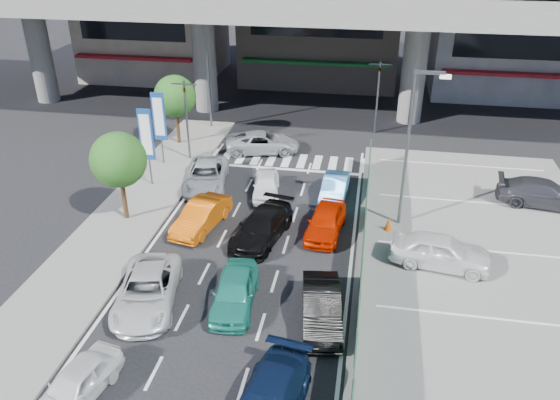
% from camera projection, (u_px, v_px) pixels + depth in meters
% --- Properties ---
extents(ground, '(120.00, 120.00, 0.00)m').
position_uv_depth(ground, '(239.00, 278.00, 24.04)').
color(ground, black).
rests_on(ground, ground).
extents(parking_lot, '(12.00, 28.00, 0.06)m').
position_uv_depth(parking_lot, '(492.00, 276.00, 24.09)').
color(parking_lot, slate).
rests_on(parking_lot, ground).
extents(sidewalk_left, '(4.00, 30.00, 0.12)m').
position_uv_depth(sidewalk_left, '(127.00, 218.00, 28.56)').
color(sidewalk_left, slate).
rests_on(sidewalk_left, ground).
extents(fence_run, '(0.16, 22.00, 1.80)m').
position_uv_depth(fence_run, '(362.00, 260.00, 23.68)').
color(fence_run, '#1B502B').
rests_on(fence_run, ground).
extents(building_west, '(12.00, 10.90, 13.00)m').
position_uv_depth(building_west, '(152.00, 5.00, 51.24)').
color(building_west, gray).
rests_on(building_west, ground).
extents(building_east, '(12.00, 10.90, 12.00)m').
position_uv_depth(building_east, '(507.00, 21.00, 46.60)').
color(building_east, gray).
rests_on(building_east, ground).
extents(traffic_light_left, '(1.60, 1.24, 5.20)m').
position_uv_depth(traffic_light_left, '(185.00, 101.00, 33.58)').
color(traffic_light_left, '#595B60').
rests_on(traffic_light_left, ground).
extents(traffic_light_right, '(1.60, 1.24, 5.20)m').
position_uv_depth(traffic_light_right, '(379.00, 79.00, 37.88)').
color(traffic_light_right, '#595B60').
rests_on(traffic_light_right, ground).
extents(street_lamp_right, '(1.65, 0.22, 8.00)m').
position_uv_depth(street_lamp_right, '(412.00, 137.00, 25.93)').
color(street_lamp_right, '#595B60').
rests_on(street_lamp_right, ground).
extents(street_lamp_left, '(1.65, 0.22, 8.00)m').
position_uv_depth(street_lamp_left, '(210.00, 64.00, 38.42)').
color(street_lamp_left, '#595B60').
rests_on(street_lamp_left, ground).
extents(signboard_near, '(0.80, 0.14, 4.70)m').
position_uv_depth(signboard_near, '(146.00, 137.00, 30.65)').
color(signboard_near, '#595B60').
rests_on(signboard_near, ground).
extents(signboard_far, '(0.80, 0.14, 4.70)m').
position_uv_depth(signboard_far, '(159.00, 119.00, 33.32)').
color(signboard_far, '#595B60').
rests_on(signboard_far, ground).
extents(tree_near, '(2.80, 2.80, 4.80)m').
position_uv_depth(tree_near, '(118.00, 160.00, 27.00)').
color(tree_near, '#382314').
rests_on(tree_near, ground).
extents(tree_far, '(2.80, 2.80, 4.80)m').
position_uv_depth(tree_far, '(175.00, 96.00, 36.25)').
color(tree_far, '#382314').
rests_on(tree_far, ground).
extents(van_white_back_left, '(2.19, 3.85, 1.24)m').
position_uv_depth(van_white_back_left, '(76.00, 384.00, 17.81)').
color(van_white_back_left, white).
rests_on(van_white_back_left, ground).
extents(sedan_white_mid_left, '(3.25, 5.33, 1.38)m').
position_uv_depth(sedan_white_mid_left, '(147.00, 291.00, 22.09)').
color(sedan_white_mid_left, silver).
rests_on(sedan_white_mid_left, ground).
extents(taxi_teal_mid, '(1.94, 4.17, 1.38)m').
position_uv_depth(taxi_teal_mid, '(235.00, 291.00, 22.05)').
color(taxi_teal_mid, '#1F8370').
rests_on(taxi_teal_mid, ground).
extents(hatch_black_mid_right, '(2.04, 4.35, 1.38)m').
position_uv_depth(hatch_black_mid_right, '(322.00, 308.00, 21.14)').
color(hatch_black_mid_right, black).
rests_on(hatch_black_mid_right, ground).
extents(taxi_orange_left, '(2.30, 4.40, 1.38)m').
position_uv_depth(taxi_orange_left, '(201.00, 216.00, 27.50)').
color(taxi_orange_left, '#C95508').
rests_on(taxi_orange_left, ground).
extents(sedan_black_mid, '(2.87, 5.05, 1.38)m').
position_uv_depth(sedan_black_mid, '(262.00, 227.00, 26.56)').
color(sedan_black_mid, black).
rests_on(sedan_black_mid, ground).
extents(taxi_orange_right, '(2.02, 4.19, 1.38)m').
position_uv_depth(taxi_orange_right, '(326.00, 221.00, 27.03)').
color(taxi_orange_right, '#C31B00').
rests_on(taxi_orange_right, ground).
extents(wagon_silver_front_left, '(3.10, 5.28, 1.38)m').
position_uv_depth(wagon_silver_front_left, '(206.00, 176.00, 31.64)').
color(wagon_silver_front_left, silver).
rests_on(wagon_silver_front_left, ground).
extents(sedan_white_front_mid, '(2.03, 3.82, 1.24)m').
position_uv_depth(sedan_white_front_mid, '(266.00, 185.00, 30.77)').
color(sedan_white_front_mid, white).
rests_on(sedan_white_front_mid, ground).
extents(kei_truck_front_right, '(1.50, 3.82, 1.24)m').
position_uv_depth(kei_truck_front_right, '(335.00, 188.00, 30.41)').
color(kei_truck_front_right, '#5093DD').
rests_on(kei_truck_front_right, ground).
extents(crossing_wagon_silver, '(5.27, 3.27, 1.36)m').
position_uv_depth(crossing_wagon_silver, '(263.00, 142.00, 36.27)').
color(crossing_wagon_silver, '#9C9EA3').
rests_on(crossing_wagon_silver, ground).
extents(parked_sedan_white, '(4.71, 2.45, 1.53)m').
position_uv_depth(parked_sedan_white, '(441.00, 251.00, 24.41)').
color(parked_sedan_white, silver).
rests_on(parked_sedan_white, parking_lot).
extents(parked_sedan_dgrey, '(5.12, 2.64, 1.42)m').
position_uv_depth(parked_sedan_dgrey, '(544.00, 193.00, 29.53)').
color(parked_sedan_dgrey, '#333339').
rests_on(parked_sedan_dgrey, parking_lot).
extents(traffic_cone, '(0.48, 0.48, 0.74)m').
position_uv_depth(traffic_cone, '(389.00, 224.00, 27.34)').
color(traffic_cone, '#DE540C').
rests_on(traffic_cone, parking_lot).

